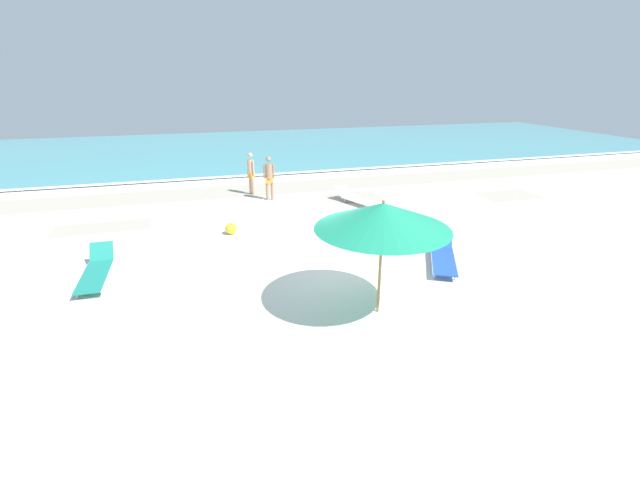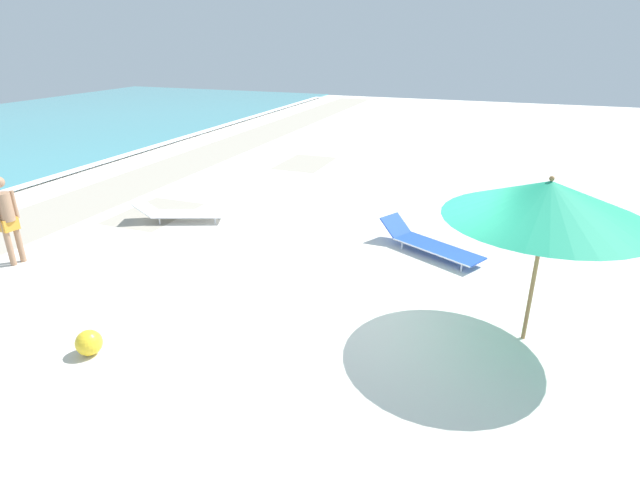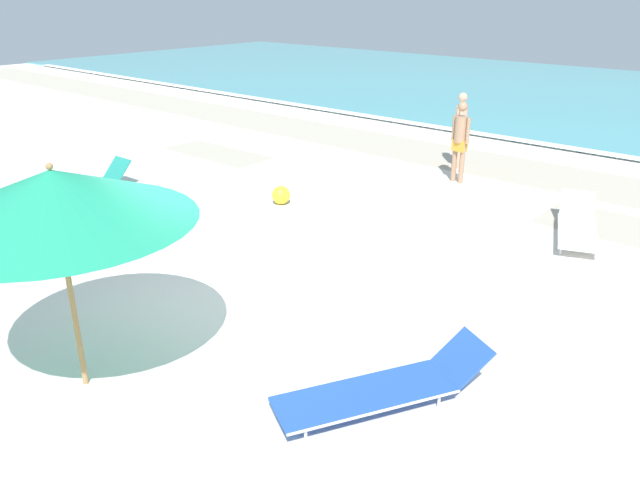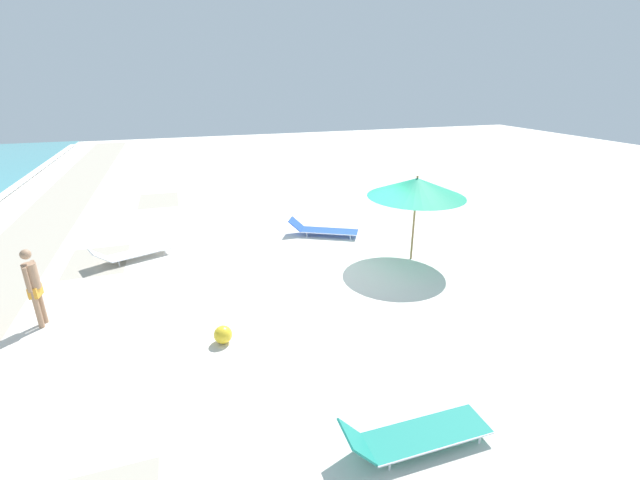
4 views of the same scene
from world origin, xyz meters
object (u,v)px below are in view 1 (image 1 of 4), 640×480
Objects in this scene: sun_lounger_under_umbrella at (357,199)px; sun_lounger_near_water_left at (443,256)px; sun_lounger_beside_umbrella at (96,271)px; beachgoer_shoreline_child at (251,171)px; beachgoer_wading_adult at (269,176)px; beach_ball at (231,229)px; beach_umbrella at (383,216)px.

sun_lounger_near_water_left reaches higher than sun_lounger_under_umbrella.
sun_lounger_beside_umbrella is 8.56m from beachgoer_shoreline_child.
beachgoer_wading_adult is (-3.38, 7.54, 0.79)m from sun_lounger_near_water_left.
sun_lounger_beside_umbrella is 1.28× the size of beachgoer_wading_adult.
beach_ball is at bearing -179.09° from sun_lounger_under_umbrella.
beachgoer_wading_adult reaches higher than sun_lounger_beside_umbrella.
beachgoer_shoreline_child is (-1.26, 10.45, -1.15)m from beach_umbrella.
beachgoer_wading_adult is at bearing 0.92° from beachgoer_shoreline_child.
beachgoer_shoreline_child is at bearing 55.72° from sun_lounger_beside_umbrella.
beachgoer_wading_adult reaches higher than sun_lounger_near_water_left.
sun_lounger_under_umbrella is 9.67m from sun_lounger_beside_umbrella.
sun_lounger_under_umbrella is 1.25× the size of beachgoer_wading_adult.
sun_lounger_under_umbrella is 6.01× the size of beach_ball.
beach_ball is at bearing -43.29° from beachgoer_shoreline_child.
sun_lounger_beside_umbrella is at bearing 150.65° from beach_umbrella.
beachgoer_wading_adult is at bearing 132.81° from sun_lounger_under_umbrella.
beach_umbrella is 7.26m from sun_lounger_beside_umbrella.
beach_umbrella is at bearing -20.73° from beachgoer_shoreline_child.
beach_umbrella is 9.47m from beachgoer_wading_adult.
beach_umbrella reaches higher than sun_lounger_under_umbrella.
beachgoer_wading_adult is at bearing 62.41° from beach_ball.
sun_lounger_beside_umbrella reaches higher than sun_lounger_near_water_left.
beachgoer_shoreline_child is at bearing 124.00° from sun_lounger_under_umbrella.
sun_lounger_under_umbrella is 3.64m from beachgoer_wading_adult.
beachgoer_shoreline_child is 4.80× the size of beach_ball.
sun_lounger_under_umbrella is at bearing 162.06° from beachgoer_wading_adult.
sun_lounger_near_water_left is (2.69, 1.84, -1.94)m from beach_umbrella.
sun_lounger_under_umbrella is at bearing 27.58° from beachgoer_shoreline_child.
beach_umbrella reaches higher than beach_ball.
sun_lounger_under_umbrella is at bearing 22.13° from beach_ball.
beach_ball is (-5.27, 3.91, -0.03)m from sun_lounger_near_water_left.
beach_umbrella reaches higher than beachgoer_shoreline_child.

